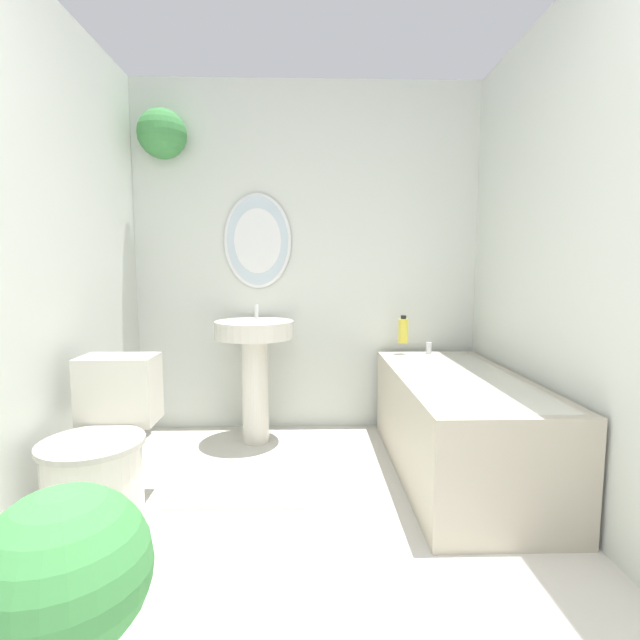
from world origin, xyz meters
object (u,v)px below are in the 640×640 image
toilet (101,458)px  potted_plant (64,581)px  pedestal_sink (254,356)px  bathtub (457,422)px  shampoo_bottle (403,330)px

toilet → potted_plant: bearing=-71.7°
toilet → pedestal_sink: pedestal_sink is taller
toilet → potted_plant: toilet is taller
bathtub → potted_plant: size_ratio=2.58×
pedestal_sink → potted_plant: 1.87m
toilet → pedestal_sink: (0.57, 0.97, 0.27)m
pedestal_sink → shampoo_bottle: bearing=7.7°
shampoo_bottle → bathtub: bearing=-74.2°
shampoo_bottle → potted_plant: shampoo_bottle is taller
bathtub → shampoo_bottle: bearing=105.8°
pedestal_sink → bathtub: pedestal_sink is taller
toilet → shampoo_bottle: bearing=35.4°
pedestal_sink → potted_plant: pedestal_sink is taller
toilet → pedestal_sink: bearing=59.7°
potted_plant → bathtub: bearing=42.4°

